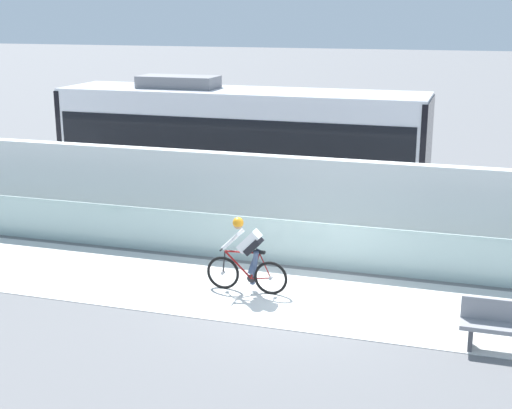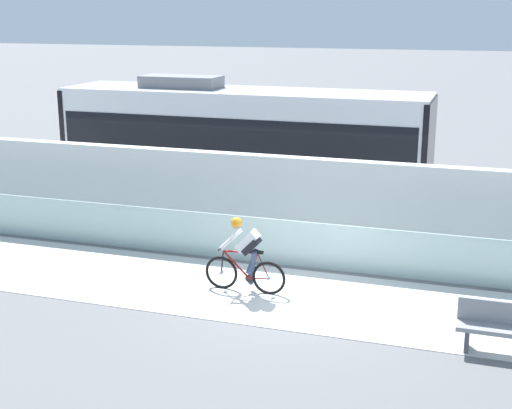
# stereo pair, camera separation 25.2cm
# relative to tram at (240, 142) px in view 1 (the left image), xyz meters

# --- Properties ---
(ground_plane) EXTENTS (200.00, 200.00, 0.00)m
(ground_plane) POSITION_rel_tram_xyz_m (3.48, -6.85, -1.89)
(ground_plane) COLOR slate
(bike_path_deck) EXTENTS (32.00, 3.20, 0.01)m
(bike_path_deck) POSITION_rel_tram_xyz_m (3.48, -6.85, -1.89)
(bike_path_deck) COLOR silver
(bike_path_deck) RESTS_ON ground
(glass_parapet) EXTENTS (32.00, 0.05, 1.08)m
(glass_parapet) POSITION_rel_tram_xyz_m (3.48, -5.00, -1.35)
(glass_parapet) COLOR #ADC6C1
(glass_parapet) RESTS_ON ground
(concrete_barrier_wall) EXTENTS (32.00, 0.36, 2.19)m
(concrete_barrier_wall) POSITION_rel_tram_xyz_m (3.48, -3.20, -0.80)
(concrete_barrier_wall) COLOR white
(concrete_barrier_wall) RESTS_ON ground
(tram_rail_near) EXTENTS (32.00, 0.08, 0.01)m
(tram_rail_near) POSITION_rel_tram_xyz_m (3.48, -0.72, -1.89)
(tram_rail_near) COLOR #595654
(tram_rail_near) RESTS_ON ground
(tram_rail_far) EXTENTS (32.00, 0.08, 0.01)m
(tram_rail_far) POSITION_rel_tram_xyz_m (3.48, 0.72, -1.89)
(tram_rail_far) COLOR #595654
(tram_rail_far) RESTS_ON ground
(tram) EXTENTS (11.06, 2.54, 3.81)m
(tram) POSITION_rel_tram_xyz_m (0.00, 0.00, 0.00)
(tram) COLOR silver
(tram) RESTS_ON ground
(cyclist_on_bike) EXTENTS (1.77, 0.58, 1.61)m
(cyclist_on_bike) POSITION_rel_tram_xyz_m (2.43, -6.85, -1.11)
(cyclist_on_bike) COLOR black
(cyclist_on_bike) RESTS_ON ground
(bench) EXTENTS (1.60, 0.45, 0.89)m
(bench) POSITION_rel_tram_xyz_m (7.57, -8.14, -1.41)
(bench) COLOR gray
(bench) RESTS_ON ground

